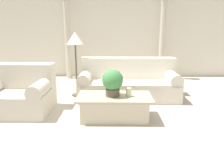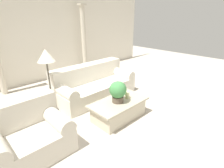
{
  "view_description": "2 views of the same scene",
  "coord_description": "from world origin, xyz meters",
  "px_view_note": "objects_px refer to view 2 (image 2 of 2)",
  "views": [
    {
      "loc": [
        0.11,
        -4.08,
        1.59
      ],
      "look_at": [
        0.06,
        0.0,
        0.54
      ],
      "focal_mm": 35.0,
      "sensor_mm": 36.0,
      "label": 1
    },
    {
      "loc": [
        -2.4,
        -2.73,
        2.22
      ],
      "look_at": [
        0.26,
        -0.01,
        0.69
      ],
      "focal_mm": 28.0,
      "sensor_mm": 36.0,
      "label": 2
    }
  ],
  "objects_px": {
    "sofa_long": "(94,85)",
    "potted_plant": "(118,91)",
    "coffee_table": "(119,109)",
    "floor_lamp": "(46,59)",
    "loveseat": "(26,133)"
  },
  "relations": [
    {
      "from": "sofa_long",
      "to": "potted_plant",
      "type": "distance_m",
      "value": 1.37
    },
    {
      "from": "coffee_table",
      "to": "floor_lamp",
      "type": "bearing_deg",
      "value": 123.62
    },
    {
      "from": "coffee_table",
      "to": "potted_plant",
      "type": "height_order",
      "value": "potted_plant"
    },
    {
      "from": "loveseat",
      "to": "sofa_long",
      "type": "bearing_deg",
      "value": 23.14
    },
    {
      "from": "sofa_long",
      "to": "loveseat",
      "type": "height_order",
      "value": "same"
    },
    {
      "from": "floor_lamp",
      "to": "potted_plant",
      "type": "bearing_deg",
      "value": -57.34
    },
    {
      "from": "sofa_long",
      "to": "coffee_table",
      "type": "distance_m",
      "value": 1.34
    },
    {
      "from": "sofa_long",
      "to": "potted_plant",
      "type": "xyz_separation_m",
      "value": [
        -0.35,
        -1.29,
        0.33
      ]
    },
    {
      "from": "sofa_long",
      "to": "potted_plant",
      "type": "bearing_deg",
      "value": -105.31
    },
    {
      "from": "loveseat",
      "to": "coffee_table",
      "type": "distance_m",
      "value": 1.9
    },
    {
      "from": "loveseat",
      "to": "potted_plant",
      "type": "relative_size",
      "value": 2.58
    },
    {
      "from": "floor_lamp",
      "to": "coffee_table",
      "type": "bearing_deg",
      "value": -56.38
    },
    {
      "from": "coffee_table",
      "to": "floor_lamp",
      "type": "xyz_separation_m",
      "value": [
        -0.91,
        1.37,
        1.07
      ]
    },
    {
      "from": "potted_plant",
      "to": "floor_lamp",
      "type": "xyz_separation_m",
      "value": [
        -0.88,
        1.37,
        0.6
      ]
    },
    {
      "from": "sofa_long",
      "to": "coffee_table",
      "type": "bearing_deg",
      "value": -103.85
    }
  ]
}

